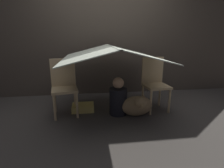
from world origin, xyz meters
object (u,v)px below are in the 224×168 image
Objects in this scene: chair_right at (155,82)px; dog at (137,105)px; chair_left at (64,85)px; person_front at (118,99)px.

dog is at bearing -148.10° from chair_right.
chair_left reaches higher than dog.
dog is (0.28, -0.13, -0.08)m from person_front.
chair_right is (1.48, 0.00, 0.00)m from chair_left.
dog is at bearing -25.49° from person_front.
person_front is at bearing -173.00° from chair_right.
dog is at bearing -23.25° from chair_left.
chair_left is 0.88m from person_front.
person_front is 0.32m from dog.
chair_left is at bearing 174.56° from chair_right.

